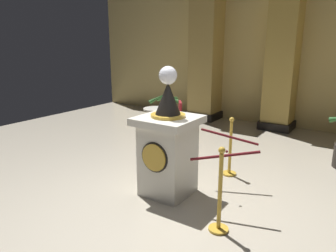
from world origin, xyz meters
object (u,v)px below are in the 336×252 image
(pedestal_clock, at_px, (168,147))
(stanchion_near, at_px, (220,202))
(cafe_table, at_px, (155,120))
(cafe_chair_red, at_px, (176,120))
(potted_palm_left, at_px, (165,121))
(stanchion_far, at_px, (230,155))

(pedestal_clock, height_order, stanchion_near, pedestal_clock)
(cafe_table, bearing_deg, cafe_chair_red, -9.83)
(stanchion_near, relative_size, cafe_chair_red, 1.09)
(cafe_table, relative_size, cafe_chair_red, 0.76)
(potted_palm_left, xyz_separation_m, cafe_table, (0.12, -0.56, 0.16))
(stanchion_near, xyz_separation_m, stanchion_far, (-0.58, 1.62, -0.02))
(pedestal_clock, distance_m, cafe_chair_red, 2.27)
(pedestal_clock, height_order, potted_palm_left, pedestal_clock)
(pedestal_clock, relative_size, stanchion_near, 1.78)
(cafe_table, height_order, cafe_chair_red, cafe_chair_red)
(pedestal_clock, bearing_deg, potted_palm_left, 125.30)
(potted_palm_left, relative_size, cafe_chair_red, 1.08)
(stanchion_far, xyz_separation_m, potted_palm_left, (-2.34, 1.48, -0.04))
(cafe_table, distance_m, cafe_chair_red, 0.63)
(stanchion_near, height_order, cafe_table, stanchion_near)
(cafe_chair_red, bearing_deg, cafe_table, 170.17)
(cafe_table, bearing_deg, potted_palm_left, 101.85)
(stanchion_near, relative_size, cafe_table, 1.43)
(stanchion_near, distance_m, potted_palm_left, 4.26)
(pedestal_clock, relative_size, potted_palm_left, 1.79)
(potted_palm_left, relative_size, cafe_table, 1.42)
(pedestal_clock, relative_size, cafe_chair_red, 1.94)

